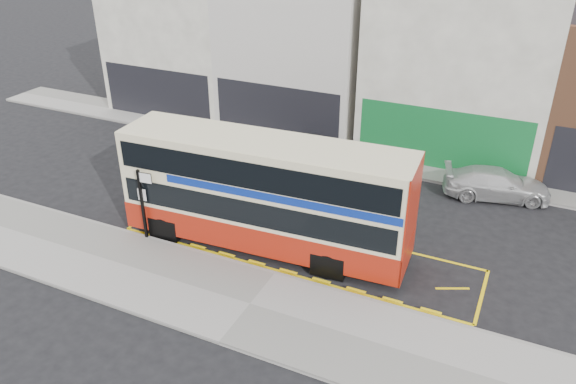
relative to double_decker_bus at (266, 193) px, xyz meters
The scene contains 15 objects.
ground 2.94m from the double_decker_bus, 47.57° to the right, with size 120.00×120.00×0.00m, color black.
pavement 4.43m from the double_decker_bus, 71.59° to the right, with size 40.00×4.00×0.15m, color #999691.
kerb 3.07m from the double_decker_bus, 54.57° to the right, with size 40.00×0.15×0.15m, color gray.
far_pavement 10.02m from the double_decker_bus, 82.91° to the left, with size 50.00×3.00×0.15m, color #999691.
road_markings 2.64m from the double_decker_bus, 13.22° to the left, with size 14.00×3.40×0.01m, color yellow, non-canonical shape.
terrace_far_left 18.55m from the double_decker_bus, 131.97° to the left, with size 8.00×8.01×10.80m.
terrace_left 14.64m from the double_decker_bus, 107.45° to the left, with size 8.00×8.01×11.80m.
terrace_green_shop 14.71m from the double_decker_bus, 71.01° to the left, with size 9.00×8.01×11.30m.
double_decker_bus is the anchor object (origin of this frame).
bus_stop_post 4.79m from the double_decker_bus, 159.11° to the right, with size 0.75×0.15×2.98m.
car_silver 12.36m from the double_decker_bus, 143.15° to the left, with size 1.47×3.66×1.25m, color silver.
car_grey 7.80m from the double_decker_bus, 97.91° to the left, with size 1.49×4.26×1.40m, color #37393E.
car_white 11.19m from the double_decker_bus, 46.13° to the left, with size 1.91×4.69×1.36m, color silver.
street_tree_left 19.35m from the double_decker_bus, 144.93° to the left, with size 3.15×3.15×6.80m.
street_tree_right 13.21m from the double_decker_bus, 53.20° to the left, with size 2.10×2.10×4.53m.
Camera 1 is at (7.44, -15.23, 12.31)m, focal length 35.00 mm.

